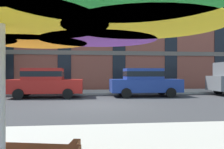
{
  "coord_description": "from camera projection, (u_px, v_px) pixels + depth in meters",
  "views": [
    {
      "loc": [
        -0.53,
        -10.63,
        1.47
      ],
      "look_at": [
        1.04,
        3.2,
        1.4
      ],
      "focal_mm": 37.18,
      "sensor_mm": 36.0,
      "label": 1
    }
  ],
  "objects": [
    {
      "name": "ground_plane",
      "position": [
        97.0,
        105.0,
        10.63
      ],
      "size": [
        120.0,
        120.0,
        0.0
      ],
      "primitive_type": "plane",
      "color": "#38383A"
    },
    {
      "name": "sidewalk_far",
      "position": [
        93.0,
        92.0,
        17.39
      ],
      "size": [
        56.0,
        3.6,
        0.12
      ],
      "primitive_type": "cube",
      "color": "#B2ADA3",
      "rests_on": "ground"
    },
    {
      "name": "apartment_building",
      "position": [
        91.0,
        29.0,
        25.49
      ],
      "size": [
        36.82,
        12.08,
        12.8
      ],
      "color": "#934C3D",
      "rests_on": "ground"
    },
    {
      "name": "sedan_red",
      "position": [
        45.0,
        82.0,
        13.97
      ],
      "size": [
        4.4,
        1.98,
        1.78
      ],
      "color": "#B21E19",
      "rests_on": "ground"
    },
    {
      "name": "sedan_blue",
      "position": [
        144.0,
        82.0,
        14.66
      ],
      "size": [
        4.4,
        1.98,
        1.78
      ],
      "color": "navy",
      "rests_on": "ground"
    }
  ]
}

